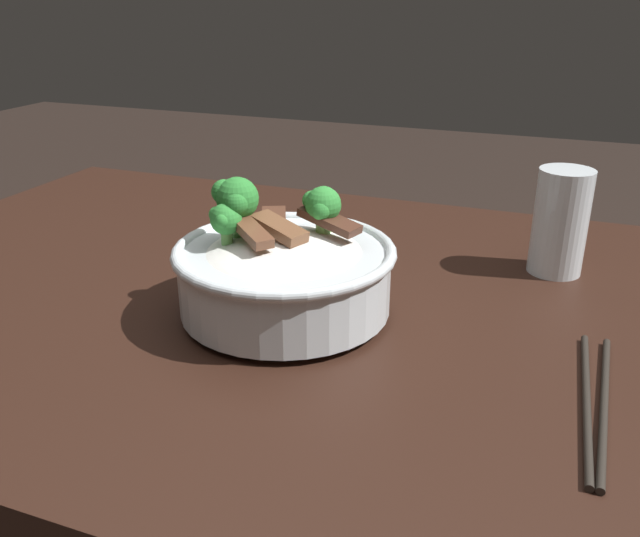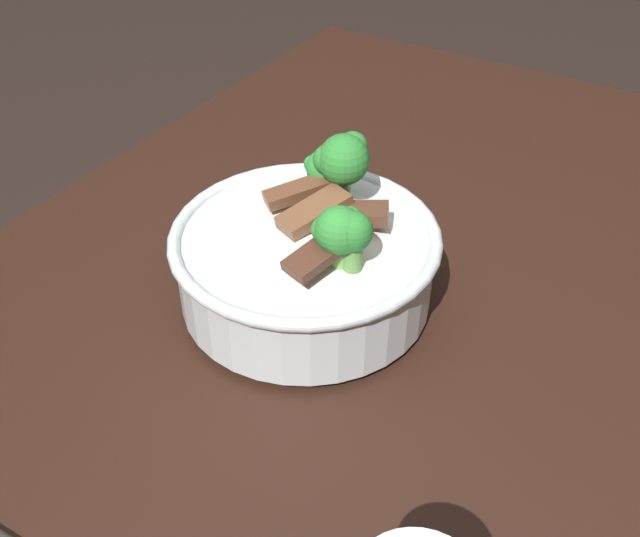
# 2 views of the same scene
# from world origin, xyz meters

# --- Properties ---
(dining_table) EXTENTS (1.24, 0.81, 0.80)m
(dining_table) POSITION_xyz_m (0.00, 0.00, 0.65)
(dining_table) COLOR black
(dining_table) RESTS_ON ground
(rice_bowl) EXTENTS (0.24, 0.24, 0.15)m
(rice_bowl) POSITION_xyz_m (-0.01, 0.06, 0.85)
(rice_bowl) COLOR silver
(rice_bowl) RESTS_ON dining_table
(drinking_glass) EXTENTS (0.07, 0.07, 0.13)m
(drinking_glass) POSITION_xyz_m (-0.28, -0.17, 0.85)
(drinking_glass) COLOR white
(drinking_glass) RESTS_ON dining_table
(chopsticks_pair) EXTENTS (0.03, 0.24, 0.01)m
(chopsticks_pair) POSITION_xyz_m (-0.33, 0.13, 0.80)
(chopsticks_pair) COLOR #28231E
(chopsticks_pair) RESTS_ON dining_table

